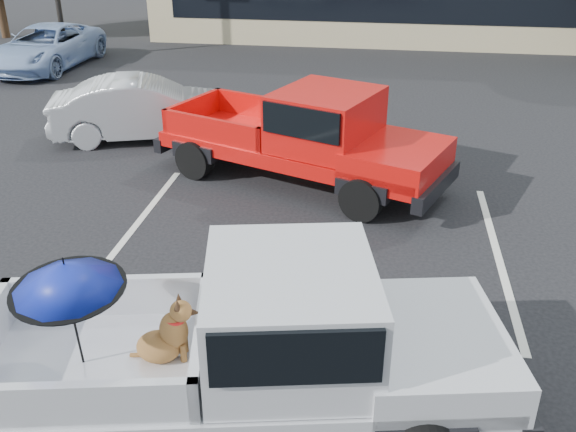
# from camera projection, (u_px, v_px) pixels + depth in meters

# --- Properties ---
(ground) EXTENTS (90.00, 90.00, 0.00)m
(ground) POSITION_uv_depth(u_px,v_px,m) (290.00, 313.00, 8.68)
(ground) COLOR black
(ground) RESTS_ON ground
(stripe_left) EXTENTS (0.12, 5.00, 0.01)m
(stripe_left) POSITION_uv_depth(u_px,v_px,m) (133.00, 229.00, 10.85)
(stripe_left) COLOR silver
(stripe_left) RESTS_ON ground
(stripe_right) EXTENTS (0.12, 5.00, 0.01)m
(stripe_right) POSITION_uv_depth(u_px,v_px,m) (498.00, 256.00, 10.05)
(stripe_right) COLOR silver
(stripe_right) RESTS_ON ground
(silver_pickup) EXTENTS (5.96, 3.04, 2.06)m
(silver_pickup) POSITION_uv_depth(u_px,v_px,m) (267.00, 338.00, 6.49)
(silver_pickup) COLOR black
(silver_pickup) RESTS_ON ground
(red_pickup) EXTENTS (6.06, 3.99, 1.89)m
(red_pickup) POSITION_uv_depth(u_px,v_px,m) (317.00, 134.00, 12.09)
(red_pickup) COLOR black
(red_pickup) RESTS_ON ground
(silver_sedan) EXTENTS (4.47, 2.69, 1.39)m
(silver_sedan) POSITION_uv_depth(u_px,v_px,m) (145.00, 108.00, 14.70)
(silver_sedan) COLOR #B5B7BC
(silver_sedan) RESTS_ON ground
(blue_suv) EXTENTS (2.39, 4.90, 1.34)m
(blue_suv) POSITION_uv_depth(u_px,v_px,m) (46.00, 47.00, 20.79)
(blue_suv) COLOR #8FAAD6
(blue_suv) RESTS_ON ground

